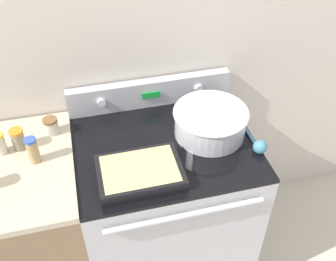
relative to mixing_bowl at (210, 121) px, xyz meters
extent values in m
cube|color=beige|center=(-0.22, 0.34, 0.28)|extent=(8.00, 0.05, 2.50)
cube|color=#BCBCC1|center=(-0.22, -0.02, -0.53)|extent=(0.81, 0.66, 0.88)
cube|color=black|center=(-0.22, -0.02, -0.08)|extent=(0.81, 0.66, 0.02)
cylinder|color=silver|center=(-0.22, -0.37, -0.15)|extent=(0.66, 0.02, 0.02)
cube|color=#BCBCC1|center=(-0.22, 0.28, 0.00)|extent=(0.81, 0.05, 0.14)
cylinder|color=white|center=(-0.46, 0.25, 0.00)|extent=(0.04, 0.02, 0.04)
cylinder|color=white|center=(0.02, 0.25, 0.00)|extent=(0.04, 0.02, 0.04)
cube|color=green|center=(-0.22, 0.25, 0.00)|extent=(0.09, 0.01, 0.03)
cube|color=#896B4C|center=(-0.87, -0.02, -0.53)|extent=(0.50, 0.66, 0.88)
cube|color=beige|center=(-0.87, -0.02, -0.08)|extent=(0.50, 0.66, 0.03)
cylinder|color=silver|center=(0.00, 0.00, -0.01)|extent=(0.32, 0.32, 0.13)
torus|color=silver|center=(0.00, 0.00, 0.05)|extent=(0.34, 0.34, 0.01)
cylinder|color=beige|center=(0.00, 0.00, 0.04)|extent=(0.30, 0.30, 0.02)
cube|color=black|center=(-0.36, -0.19, -0.05)|extent=(0.34, 0.24, 0.05)
cube|color=#D1BC7A|center=(-0.36, -0.19, -0.03)|extent=(0.30, 0.21, 0.03)
cylinder|color=teal|center=(0.17, -0.05, -0.07)|extent=(0.01, 0.25, 0.01)
sphere|color=teal|center=(0.17, -0.17, -0.04)|extent=(0.06, 0.06, 0.06)
cylinder|color=beige|center=(-0.70, 0.17, -0.03)|extent=(0.06, 0.06, 0.07)
cylinder|color=brown|center=(-0.70, 0.17, 0.01)|extent=(0.07, 0.07, 0.01)
cylinder|color=tan|center=(-0.78, 0.00, -0.01)|extent=(0.05, 0.05, 0.11)
cylinder|color=#3856B7|center=(-0.78, 0.00, 0.06)|extent=(0.05, 0.05, 0.01)
cylinder|color=gray|center=(-0.84, 0.10, -0.02)|extent=(0.06, 0.06, 0.09)
cylinder|color=orange|center=(-0.84, 0.10, 0.03)|extent=(0.06, 0.06, 0.01)
cylinder|color=beige|center=(-0.92, 0.09, -0.02)|extent=(0.05, 0.05, 0.09)
camera|label=1|loc=(-0.52, -1.28, 1.13)|focal=42.00mm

